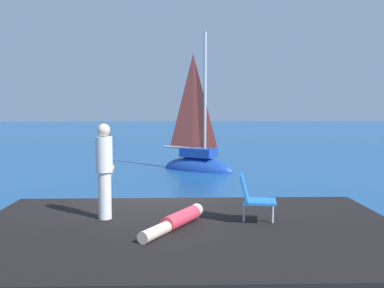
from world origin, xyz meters
The scene contains 9 objects.
ground_plane centered at (0.00, 0.00, 0.00)m, with size 160.00×160.00×0.00m, color navy.
shore_ledge centered at (0.56, -2.54, 0.48)m, with size 6.85×4.49×0.97m, color black.
boulder_seaward centered at (2.81, -0.38, 0.00)m, with size 1.12×0.90×0.62m, color black.
boulder_inland centered at (1.76, -0.51, 0.00)m, with size 1.09×0.88×0.60m, color black.
sailboat_near centered at (1.56, 10.32, 0.37)m, with size 3.64×2.99×6.78m.
person_sunbather centered at (0.39, -2.55, 1.08)m, with size 1.02×1.58×0.25m.
person_standing centered at (-0.82, -1.94, 1.83)m, with size 0.28×0.28×1.62m.
beach_chair centered at (1.65, -2.28, 1.41)m, with size 0.68×0.59×0.80m.
marker_buoy centered at (-2.62, 11.19, 0.01)m, with size 0.56×0.56×1.13m.
Camera 1 is at (0.29, -9.27, 2.86)m, focal length 40.68 mm.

